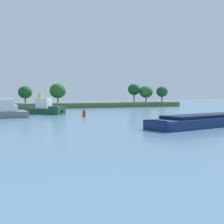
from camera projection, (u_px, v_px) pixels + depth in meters
name	position (u px, v px, depth m)	size (l,w,h in m)	color
treeline_island	(74.00, 100.00, 117.78)	(81.64, 11.74, 9.50)	#4C6038
cargo_barge	(222.00, 119.00, 53.01)	(28.87, 11.29, 5.99)	navy
tugboat	(45.00, 109.00, 80.43)	(9.32, 9.59, 5.23)	#19472D
channel_buoy_red	(84.00, 113.00, 71.33)	(0.70, 0.70, 1.90)	red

